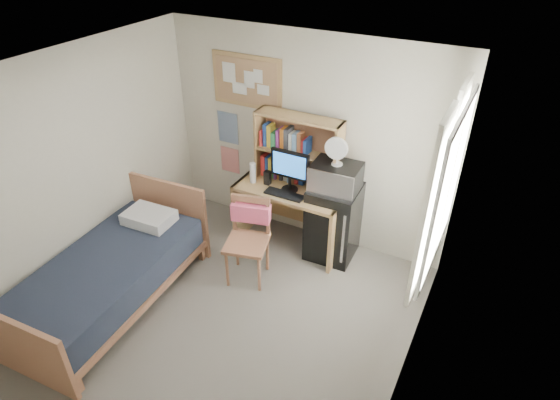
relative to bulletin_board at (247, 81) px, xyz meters
The scene contains 25 objects.
floor 2.95m from the bulletin_board, 69.48° to the right, with size 3.60×4.20×0.02m, color slate.
ceiling 2.33m from the bulletin_board, 69.48° to the right, with size 3.60×4.20×0.02m, color white.
wall_back 1.00m from the bulletin_board, ahead, with size 3.60×0.04×2.60m, color beige.
wall_left 2.40m from the bulletin_board, 116.08° to the right, with size 0.04×4.20×2.60m, color beige.
wall_right 3.37m from the bulletin_board, 38.93° to the right, with size 0.04×4.20×2.60m, color beige.
window_unit 2.70m from the bulletin_board, 19.26° to the right, with size 0.10×1.40×1.70m, color white.
curtain_left 2.83m from the bulletin_board, 27.19° to the right, with size 0.04×0.55×1.70m, color silver.
curtain_right 2.57m from the bulletin_board, 10.96° to the right, with size 0.04×0.55×1.70m, color silver.
bulletin_board is the anchor object (origin of this frame).
poster_wave 0.74m from the bulletin_board, behind, with size 0.30×0.01×0.42m, color navy.
poster_japan 1.18m from the bulletin_board, behind, with size 0.28×0.01×0.36m, color red.
desk 1.73m from the bulletin_board, 23.25° to the right, with size 1.33×0.67×0.83m, color tan.
desk_chair 1.93m from the bulletin_board, 61.24° to the right, with size 0.50×0.50×1.01m, color #AB7251.
mini_fridge 1.98m from the bulletin_board, 12.13° to the right, with size 0.56×0.56×0.95m, color black.
bed 2.76m from the bulletin_board, 102.08° to the right, with size 1.07×2.13×0.59m, color #191F2E.
hutch 1.04m from the bulletin_board, 13.43° to the right, with size 1.05×0.27×0.86m, color tan.
monitor 1.21m from the bulletin_board, 26.83° to the right, with size 0.48×0.04×0.51m, color black.
keyboard 1.44m from the bulletin_board, 34.36° to the right, with size 0.48×0.15×0.02m, color black.
speaker_left 1.18m from the bulletin_board, 39.33° to the right, with size 0.07×0.07×0.17m, color black.
speaker_right 1.53m from the bulletin_board, 20.07° to the right, with size 0.07×0.07×0.18m, color black.
water_bottle 1.10m from the bulletin_board, 55.09° to the right, with size 0.08×0.08×0.26m, color white.
hoodie 1.60m from the bulletin_board, 58.79° to the right, with size 0.44×0.13×0.21m, color #FB5F84.
microwave 1.58m from the bulletin_board, 12.95° to the right, with size 0.54×0.41×0.31m, color silver.
desk_fan 1.45m from the bulletin_board, 12.95° to the right, with size 0.25×0.25×0.31m, color white.
pillow 1.98m from the bulletin_board, 109.58° to the right, with size 0.55×0.38×0.13m, color white.
Camera 1 is at (2.12, -2.58, 3.72)m, focal length 30.00 mm.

